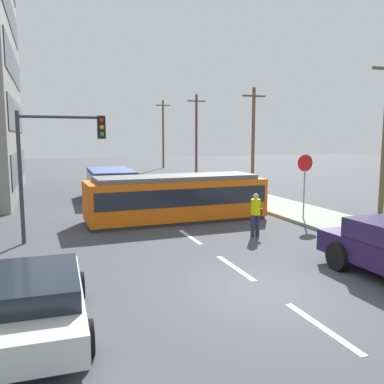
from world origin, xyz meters
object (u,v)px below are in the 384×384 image
object	(u,v)px
streetcar_tram	(176,197)
utility_pole_far	(196,134)
parked_sedan_near	(33,300)
utility_pole_distant	(163,133)
city_bus	(111,182)
stop_sign	(305,173)
traffic_light_mast	(57,150)
pedestrian_crossing	(256,212)
utility_pole_mid	(253,137)

from	to	relation	value
streetcar_tram	utility_pole_far	distance (m)	21.51
streetcar_tram	parked_sedan_near	size ratio (longest dim) A/B	1.82
utility_pole_distant	city_bus	bearing A→B (deg)	-112.66
city_bus	parked_sedan_near	xyz separation A→B (m)	(-4.07, -17.09, -0.43)
stop_sign	traffic_light_mast	bearing A→B (deg)	-179.29
streetcar_tram	utility_pole_distant	size ratio (longest dim) A/B	0.98
stop_sign	utility_pole_distant	bearing A→B (deg)	85.11
pedestrian_crossing	city_bus	bearing A→B (deg)	107.81
streetcar_tram	stop_sign	distance (m)	5.90
utility_pole_distant	stop_sign	bearing A→B (deg)	-94.89
streetcar_tram	pedestrian_crossing	xyz separation A→B (m)	(1.93, -3.96, -0.13)
utility_pole_far	pedestrian_crossing	bearing A→B (deg)	-104.86
traffic_light_mast	utility_pole_far	xyz separation A→B (m)	(13.35, 21.81, 0.77)
utility_pole_distant	streetcar_tram	bearing A→B (deg)	-104.60
parked_sedan_near	traffic_light_mast	distance (m)	7.77
city_bus	utility_pole_mid	world-z (taller)	utility_pole_mid
utility_pole_mid	utility_pole_distant	world-z (taller)	utility_pole_distant
parked_sedan_near	utility_pole_distant	distance (m)	43.96
parked_sedan_near	traffic_light_mast	world-z (taller)	traffic_light_mast
stop_sign	traffic_light_mast	distance (m)	10.65
utility_pole_far	traffic_light_mast	bearing A→B (deg)	-121.46
pedestrian_crossing	streetcar_tram	bearing A→B (deg)	115.94
parked_sedan_near	utility_pole_distant	world-z (taller)	utility_pole_distant
city_bus	utility_pole_far	bearing A→B (deg)	50.09
streetcar_tram	city_bus	distance (m)	7.90
pedestrian_crossing	traffic_light_mast	bearing A→B (deg)	165.66
pedestrian_crossing	utility_pole_mid	size ratio (longest dim) A/B	0.23
streetcar_tram	stop_sign	bearing A→B (deg)	-20.39
city_bus	utility_pole_distant	xyz separation A→B (m)	(10.16, 24.34, 3.29)
utility_pole_distant	utility_pole_mid	bearing A→B (deg)	-89.23
parked_sedan_near	utility_pole_distant	size ratio (longest dim) A/B	0.54
parked_sedan_near	stop_sign	size ratio (longest dim) A/B	1.56
utility_pole_mid	stop_sign	bearing A→B (deg)	-106.29
utility_pole_far	utility_pole_distant	bearing A→B (deg)	89.31
city_bus	traffic_light_mast	size ratio (longest dim) A/B	1.16
city_bus	utility_pole_mid	distance (m)	10.91
city_bus	pedestrian_crossing	size ratio (longest dim) A/B	3.28
city_bus	parked_sedan_near	distance (m)	17.57
city_bus	parked_sedan_near	bearing A→B (deg)	-103.38
pedestrian_crossing	utility_pole_far	world-z (taller)	utility_pole_far
utility_pole_mid	utility_pole_far	world-z (taller)	utility_pole_far
streetcar_tram	traffic_light_mast	distance (m)	6.02
pedestrian_crossing	utility_pole_mid	bearing A→B (deg)	62.57
streetcar_tram	city_bus	world-z (taller)	streetcar_tram
city_bus	utility_pole_mid	xyz separation A→B (m)	(10.47, 1.31, 2.78)
pedestrian_crossing	parked_sedan_near	world-z (taller)	pedestrian_crossing
parked_sedan_near	stop_sign	bearing A→B (deg)	33.10
utility_pole_far	utility_pole_distant	world-z (taller)	utility_pole_distant
traffic_light_mast	utility_pole_distant	xyz separation A→B (m)	(13.50, 34.18, 1.02)
traffic_light_mast	utility_pole_mid	size ratio (longest dim) A/B	0.64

